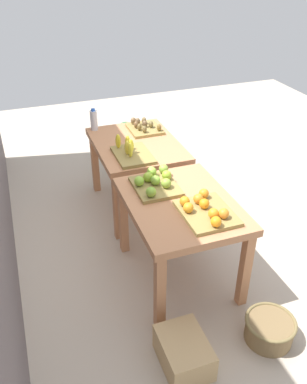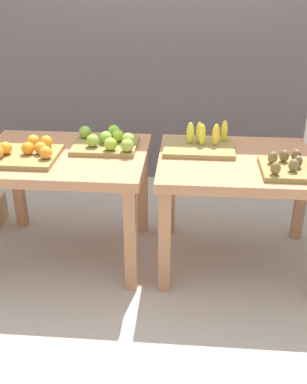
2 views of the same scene
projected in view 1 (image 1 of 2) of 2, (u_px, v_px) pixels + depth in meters
name	position (u px, v px, depth m)	size (l,w,h in m)	color
ground_plane	(156.00, 235.00, 3.95)	(8.00, 8.00, 0.00)	#BAAB98
display_table_left	(180.00, 213.00, 3.17)	(1.04, 0.80, 0.74)	#BC7D53
display_table_right	(137.00, 152.00, 4.06)	(1.04, 0.80, 0.74)	#BC7D53
orange_bin	(206.00, 210.00, 2.95)	(0.45, 0.36, 0.11)	olive
apple_bin	(155.00, 182.00, 3.27)	(0.42, 0.37, 0.11)	olive
banana_crate	(131.00, 153.00, 3.74)	(0.44, 0.32, 0.17)	olive
kiwi_bin	(144.00, 128.00, 4.24)	(0.36, 0.32, 0.10)	olive
water_bottle	(94.00, 120.00, 4.21)	(0.07, 0.07, 0.23)	silver
watermelon_pile	(132.00, 149.00, 5.13)	(0.61, 0.65, 0.50)	#34672A
wicker_basket	(269.00, 329.00, 2.89)	(0.36, 0.36, 0.18)	olive
cardboard_produce_box	(184.00, 352.00, 2.71)	(0.40, 0.30, 0.22)	tan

